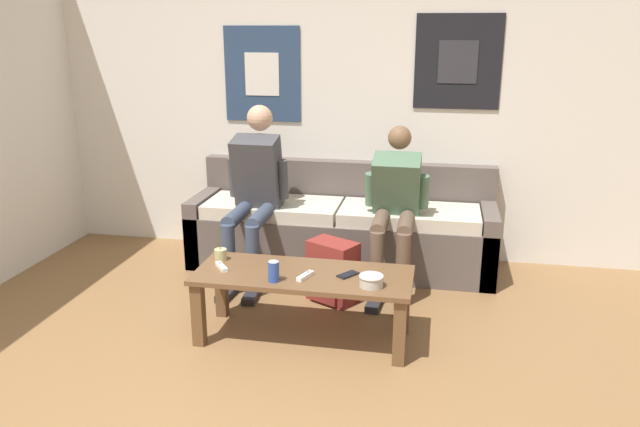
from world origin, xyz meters
name	(u,v)px	position (x,y,z in m)	size (l,w,h in m)	color
wall_back	(324,101)	(0.00, 3.01, 1.28)	(10.00, 0.07, 2.55)	silver
couch	(341,230)	(0.21, 2.66, 0.29)	(2.39, 0.69, 0.80)	#564C47
coffee_table	(303,284)	(0.18, 1.39, 0.36)	(1.32, 0.52, 0.43)	brown
person_seated_adult	(254,187)	(-0.40, 2.31, 0.71)	(0.47, 0.86, 1.30)	#384256
person_seated_teen	(395,203)	(0.65, 2.32, 0.64)	(0.47, 0.85, 1.16)	brown
backpack	(332,273)	(0.26, 1.97, 0.21)	(0.39, 0.34, 0.44)	maroon
ceramic_bowl	(371,280)	(0.61, 1.27, 0.47)	(0.14, 0.14, 0.07)	#B7B2A8
pillar_candle	(221,254)	(-0.38, 1.51, 0.47)	(0.08, 0.08, 0.08)	tan
drink_can_blue	(274,271)	(0.04, 1.23, 0.50)	(0.07, 0.07, 0.12)	#28479E
game_controller_near_left	(221,267)	(-0.33, 1.36, 0.45)	(0.12, 0.13, 0.03)	white
game_controller_near_right	(305,276)	(0.21, 1.32, 0.45)	(0.08, 0.15, 0.03)	white
cell_phone	(348,275)	(0.45, 1.41, 0.44)	(0.13, 0.15, 0.01)	black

